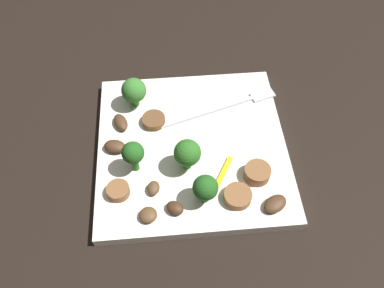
{
  "coord_description": "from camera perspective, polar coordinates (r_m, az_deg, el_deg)",
  "views": [
    {
      "loc": [
        -0.03,
        -0.3,
        0.45
      ],
      "look_at": [
        0.0,
        0.0,
        0.02
      ],
      "focal_mm": 36.1,
      "sensor_mm": 36.0,
      "label": 1
    }
  ],
  "objects": [
    {
      "name": "mushroom_3",
      "position": [
        0.55,
        -10.49,
        3.17
      ],
      "size": [
        0.03,
        0.03,
        0.01
      ],
      "primitive_type": "ellipsoid",
      "rotation": [
        0.0,
        0.0,
        1.94
      ],
      "color": "#4C331E",
      "rests_on": "plate"
    },
    {
      "name": "broccoli_floret_3",
      "position": [
        0.46,
        1.99,
        -6.54
      ],
      "size": [
        0.03,
        0.03,
        0.05
      ],
      "color": "#296420",
      "rests_on": "plate"
    },
    {
      "name": "mushroom_1",
      "position": [
        0.52,
        -11.32,
        -0.59
      ],
      "size": [
        0.03,
        0.03,
        0.01
      ],
      "primitive_type": "ellipsoid",
      "rotation": [
        0.0,
        0.0,
        2.86
      ],
      "color": "#4C331E",
      "rests_on": "plate"
    },
    {
      "name": "mushroom_2",
      "position": [
        0.48,
        12.17,
        -8.65
      ],
      "size": [
        0.04,
        0.03,
        0.01
      ],
      "primitive_type": "ellipsoid",
      "rotation": [
        0.0,
        0.0,
        0.54
      ],
      "color": "#4C331E",
      "rests_on": "plate"
    },
    {
      "name": "ground_plane",
      "position": [
        0.54,
        0.0,
        -0.94
      ],
      "size": [
        1.4,
        1.4,
        0.0
      ],
      "primitive_type": "plane",
      "color": "black"
    },
    {
      "name": "mushroom_4",
      "position": [
        0.47,
        -6.5,
        -10.38
      ],
      "size": [
        0.03,
        0.03,
        0.01
      ],
      "primitive_type": "ellipsoid",
      "rotation": [
        0.0,
        0.0,
        4.92
      ],
      "color": "brown",
      "rests_on": "plate"
    },
    {
      "name": "sausage_slice_3",
      "position": [
        0.55,
        -5.68,
        3.5
      ],
      "size": [
        0.04,
        0.04,
        0.01
      ],
      "primitive_type": "cylinder",
      "rotation": [
        0.0,
        0.0,
        1.06
      ],
      "color": "brown",
      "rests_on": "plate"
    },
    {
      "name": "sausage_slice_1",
      "position": [
        0.5,
        9.62,
        -4.22
      ],
      "size": [
        0.04,
        0.04,
        0.02
      ],
      "primitive_type": "cylinder",
      "rotation": [
        0.0,
        0.0,
        1.34
      ],
      "color": "brown",
      "rests_on": "plate"
    },
    {
      "name": "sausage_slice_2",
      "position": [
        0.49,
        -10.83,
        -6.78
      ],
      "size": [
        0.04,
        0.04,
        0.01
      ],
      "primitive_type": "cylinder",
      "rotation": [
        0.0,
        0.0,
        0.62
      ],
      "color": "brown",
      "rests_on": "plate"
    },
    {
      "name": "broccoli_floret_2",
      "position": [
        0.55,
        -8.59,
        7.79
      ],
      "size": [
        0.04,
        0.04,
        0.05
      ],
      "color": "#408630",
      "rests_on": "plate"
    },
    {
      "name": "plate",
      "position": [
        0.53,
        0.0,
        -0.48
      ],
      "size": [
        0.25,
        0.25,
        0.02
      ],
      "primitive_type": "cube",
      "color": "white",
      "rests_on": "ground_plane"
    },
    {
      "name": "sausage_slice_0",
      "position": [
        0.48,
        6.78,
        -7.67
      ],
      "size": [
        0.05,
        0.05,
        0.01
      ],
      "primitive_type": "cylinder",
      "rotation": [
        0.0,
        0.0,
        2.03
      ],
      "color": "brown",
      "rests_on": "plate"
    },
    {
      "name": "broccoli_floret_1",
      "position": [
        0.48,
        -0.69,
        -1.38
      ],
      "size": [
        0.03,
        0.03,
        0.05
      ],
      "color": "#347525",
      "rests_on": "plate"
    },
    {
      "name": "mushroom_5",
      "position": [
        0.47,
        -2.52,
        -9.42
      ],
      "size": [
        0.03,
        0.03,
        0.01
      ],
      "primitive_type": "ellipsoid",
      "rotation": [
        0.0,
        0.0,
        5.62
      ],
      "color": "#422B19",
      "rests_on": "plate"
    },
    {
      "name": "mushroom_0",
      "position": [
        0.49,
        -5.72,
        -6.49
      ],
      "size": [
        0.02,
        0.02,
        0.01
      ],
      "primitive_type": "ellipsoid",
      "rotation": [
        0.0,
        0.0,
        1.42
      ],
      "color": "brown",
      "rests_on": "plate"
    },
    {
      "name": "fork",
      "position": [
        0.57,
        5.2,
        5.6
      ],
      "size": [
        0.18,
        0.06,
        0.0
      ],
      "rotation": [
        0.0,
        0.0,
        0.3
      ],
      "color": "silver",
      "rests_on": "plate"
    },
    {
      "name": "broccoli_floret_0",
      "position": [
        0.48,
        -8.7,
        -1.41
      ],
      "size": [
        0.03,
        0.03,
        0.05
      ],
      "color": "#296420",
      "rests_on": "plate"
    },
    {
      "name": "pepper_strip_0",
      "position": [
        0.5,
        4.56,
        -4.41
      ],
      "size": [
        0.03,
        0.05,
        0.0
      ],
      "primitive_type": "cube",
      "rotation": [
        0.0,
        0.0,
        4.19
      ],
      "color": "yellow",
      "rests_on": "plate"
    }
  ]
}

